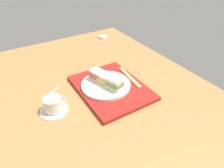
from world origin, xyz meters
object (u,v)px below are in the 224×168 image
sandwich_near (115,83)px  teaspoon (52,93)px  small_sauce_dish (103,37)px  sandwich_middle (106,80)px  chopsticks_pair (130,77)px  coffee_cup (53,105)px  sandwich_far (98,75)px  sandwich_plate (106,85)px

sandwich_near → teaspoon: (15.88, 25.26, -5.51)cm
small_sauce_dish → sandwich_middle: bearing=152.0°
small_sauce_dish → sandwich_near: bearing=155.3°
sandwich_near → teaspoon: sandwich_near is taller
sandwich_middle → chopsticks_pair: size_ratio=0.41×
sandwich_near → coffee_cup: sandwich_near is taller
teaspoon → coffee_cup: bearing=167.0°
sandwich_far → chopsticks_pair: bearing=-108.6°
sandwich_far → chopsticks_pair: (-5.26, -15.63, -3.62)cm
sandwich_plate → coffee_cup: size_ratio=1.91×
sandwich_middle → small_sauce_dish: size_ratio=1.33×
chopsticks_pair → teaspoon: size_ratio=2.50×
chopsticks_pair → sandwich_plate: bearing=90.0°
coffee_cup → small_sauce_dish: (58.22, -56.49, -2.38)cm
sandwich_middle → sandwich_far: sandwich_far is taller
chopsticks_pair → teaspoon: bearing=74.3°
sandwich_far → sandwich_plate: bearing=-163.0°
chopsticks_pair → small_sauce_dish: size_ratio=3.29×
sandwich_plate → sandwich_near: sandwich_near is taller
sandwich_plate → coffee_cup: 26.57cm
sandwich_plate → sandwich_far: sandwich_far is taller
sandwich_plate → chopsticks_pair: (-0.00, -14.02, -0.32)cm
sandwich_plate → small_sauce_dish: sandwich_plate is taller
chopsticks_pair → teaspoon: (10.62, 37.68, -1.76)cm
sandwich_far → coffee_cup: 26.00cm
small_sauce_dish → teaspoon: small_sauce_dish is taller
sandwich_near → small_sauce_dish: (61.73, -28.38, -5.18)cm
sandwich_plate → coffee_cup: bearing=93.8°
sandwich_far → chopsticks_pair: size_ratio=0.41×
chopsticks_pair → small_sauce_dish: chopsticks_pair is taller
sandwich_far → teaspoon: sandwich_far is taller
small_sauce_dish → teaspoon: (-45.85, 53.64, -0.33)cm
sandwich_middle → sandwich_far: (5.26, 1.61, 0.20)cm
sandwich_middle → chopsticks_pair: (-0.00, -14.02, -3.42)cm
sandwich_near → coffee_cup: size_ratio=0.66×
sandwich_middle → coffee_cup: bearing=93.8°
teaspoon → small_sauce_dish: bearing=-49.5°
chopsticks_pair → small_sauce_dish: bearing=-15.8°
small_sauce_dish → chopsticks_pair: bearing=164.2°
sandwich_near → small_sauce_dish: bearing=-24.7°
sandwich_plate → sandwich_middle: size_ratio=2.86×
sandwich_near → sandwich_middle: bearing=17.0°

